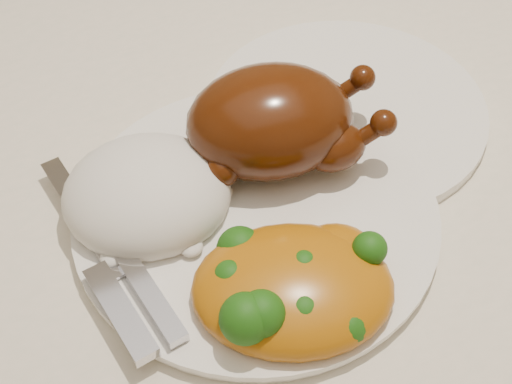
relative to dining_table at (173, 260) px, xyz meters
name	(u,v)px	position (x,y,z in m)	size (l,w,h in m)	color
dining_table	(173,260)	(0.00, 0.00, 0.00)	(1.60, 0.90, 0.76)	brown
tablecloth	(166,209)	(0.00, 0.00, 0.07)	(1.73, 1.03, 0.18)	beige
dinner_plate	(256,214)	(0.06, -0.06, 0.11)	(0.28, 0.28, 0.01)	white
side_plate	(346,109)	(0.18, 0.01, 0.11)	(0.25, 0.25, 0.01)	white
roast_chicken	(275,121)	(0.09, -0.02, 0.15)	(0.17, 0.13, 0.08)	#4B1F08
rice_mound	(147,195)	(-0.02, -0.02, 0.13)	(0.15, 0.15, 0.07)	white
mac_and_cheese	(293,286)	(0.05, -0.14, 0.13)	(0.17, 0.15, 0.06)	#B1680B
cutlery	(121,272)	(-0.06, -0.08, 0.12)	(0.05, 0.20, 0.01)	silver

